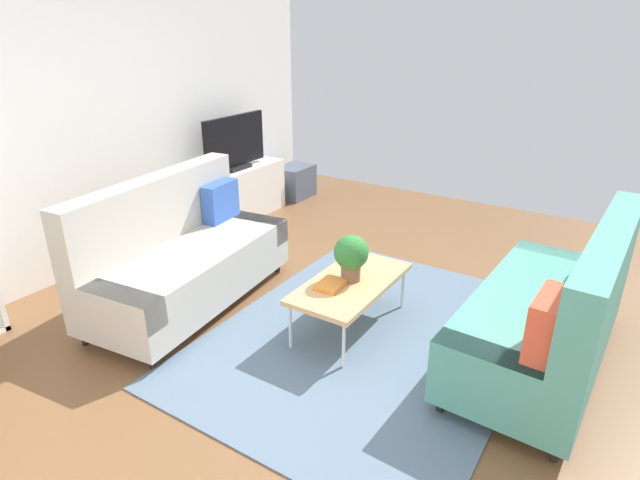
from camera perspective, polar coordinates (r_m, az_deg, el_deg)
name	(u,v)px	position (r m, az deg, el deg)	size (l,w,h in m)	color
ground_plane	(343,337)	(4.13, 2.54, -10.59)	(7.68, 7.68, 0.00)	brown
wall_far	(90,117)	(5.47, -24.04, 12.25)	(6.40, 0.12, 2.90)	white
area_rug	(369,336)	(4.14, 5.40, -10.55)	(2.90, 2.20, 0.01)	slate
couch_beige	(184,255)	(4.57, -14.82, -1.63)	(1.98, 1.04, 1.10)	#B2ADA3
couch_green	(552,313)	(3.91, 24.22, -7.39)	(1.94, 0.92, 1.10)	teal
coffee_table	(351,284)	(4.06, 3.42, -4.85)	(1.10, 0.56, 0.42)	tan
tv_console	(237,194)	(6.51, -9.15, 5.06)	(1.40, 0.44, 0.64)	silver
tv	(235,143)	(6.33, -9.37, 10.48)	(1.00, 0.20, 0.64)	black
storage_trunk	(295,182)	(7.30, -2.80, 6.46)	(0.52, 0.40, 0.44)	#4C5666
potted_plant	(351,255)	(3.97, 3.46, -1.66)	(0.27, 0.27, 0.37)	brown
table_book_0	(331,285)	(3.95, 1.19, -4.94)	(0.24, 0.18, 0.03)	orange
vase_0	(197,171)	(6.03, -13.40, 7.39)	(0.11, 0.11, 0.19)	#4C72B2
bottle_0	(214,168)	(6.08, -11.66, 7.77)	(0.06, 0.06, 0.21)	orange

